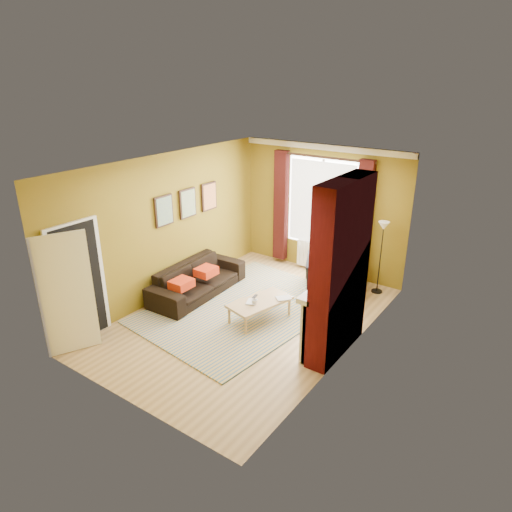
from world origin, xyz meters
name	(u,v)px	position (x,y,z in m)	size (l,w,h in m)	color
ground	(248,319)	(0.00, 0.00, 0.00)	(5.50, 5.50, 0.00)	olive
room_walls	(288,251)	(0.64, 0.27, 1.39)	(3.82, 5.54, 2.83)	olive
striped_rug	(242,308)	(-0.31, 0.25, 0.01)	(3.09, 4.00, 0.02)	#346491
sofa	(198,279)	(-1.42, 0.24, 0.32)	(2.18, 0.85, 0.64)	black
armchair	(333,276)	(0.74, 1.89, 0.35)	(1.07, 0.94, 0.70)	black
coffee_table	(260,303)	(0.19, 0.10, 0.34)	(0.84, 1.26, 0.38)	tan
wicker_stool	(314,269)	(0.16, 2.21, 0.23)	(0.39, 0.39, 0.46)	#996C42
floor_lamp	(383,237)	(1.50, 2.40, 1.18)	(0.26, 0.26, 1.50)	black
book_a	(247,301)	(0.03, -0.07, 0.39)	(0.18, 0.24, 0.02)	#999999
book_b	(282,296)	(0.42, 0.47, 0.39)	(0.19, 0.26, 0.02)	#999999
mug	(254,302)	(0.19, -0.07, 0.43)	(0.10, 0.10, 0.09)	#999999
tv_remote	(255,296)	(0.03, 0.17, 0.39)	(0.07, 0.16, 0.02)	#28282B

